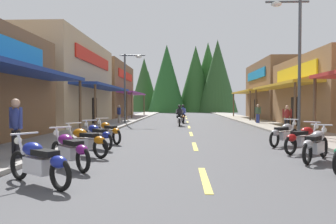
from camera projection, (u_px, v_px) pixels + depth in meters
ground at (189, 127)px, 23.83m from camera, size 9.14×78.13×0.10m
sidewalk_left at (109, 125)px, 24.08m from camera, size 2.75×78.13×0.12m
sidewalk_right at (270, 125)px, 23.57m from camera, size 2.75×78.13×0.12m
centerline_dashes at (188, 123)px, 26.84m from camera, size 0.16×54.43×0.01m
storefront_left_middle at (56, 83)px, 25.23m from camera, size 7.91×12.80×6.52m
storefront_left_far at (89, 91)px, 39.35m from camera, size 10.74×12.64×6.47m
storefront_right_far at (290, 91)px, 34.00m from camera, size 8.99×11.01×6.00m
streetlamp_left at (129, 78)px, 25.35m from camera, size 1.99×0.30×5.52m
streetlamp_right at (294, 49)px, 15.06m from camera, size 1.99×0.30×6.47m
motorcycle_parked_right_3 at (316, 144)px, 9.25m from camera, size 1.41×1.74×1.04m
motorcycle_parked_right_4 at (303, 138)px, 10.79m from camera, size 1.73×1.42×1.04m
motorcycle_parked_right_5 at (284, 133)px, 12.60m from camera, size 1.60×1.56×1.04m
motorcycle_parked_left_0 at (39, 161)px, 6.50m from camera, size 1.81×1.30×1.04m
motorcycle_parked_left_1 at (69, 149)px, 8.21m from camera, size 1.57×1.60×1.04m
motorcycle_parked_left_2 at (85, 141)px, 10.11m from camera, size 1.84×1.27×1.04m
motorcycle_parked_left_3 at (97, 135)px, 11.81m from camera, size 1.56×1.61×1.04m
motorcycle_parked_left_4 at (108, 131)px, 13.50m from camera, size 1.47×1.69×1.04m
rider_cruising_lead at (179, 117)px, 23.88m from camera, size 0.60×2.14×1.57m
rider_cruising_trailing at (183, 115)px, 27.37m from camera, size 0.60×2.14×1.57m
pedestrian_by_shop at (258, 113)px, 25.59m from camera, size 0.42×0.47×1.61m
pedestrian_browsing at (16, 125)px, 9.08m from camera, size 0.50×0.41×1.79m
pedestrian_waiting at (287, 116)px, 19.16m from camera, size 0.57×0.30×1.55m
pedestrian_strolling at (119, 113)px, 25.62m from camera, size 0.42×0.48×1.55m
treeline_backdrop at (191, 80)px, 63.83m from camera, size 21.40×12.12×13.97m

